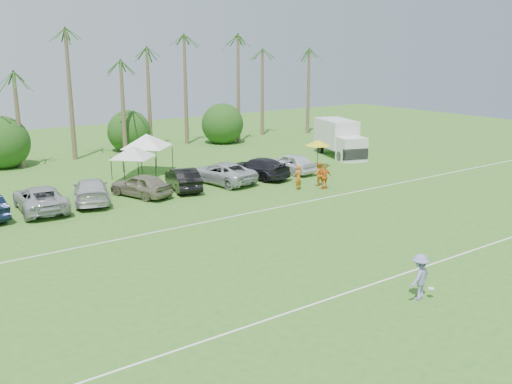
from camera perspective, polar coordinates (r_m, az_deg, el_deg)
ground at (r=23.44m, az=13.38°, el=-11.16°), size 120.00×120.00×0.00m
field_lines at (r=28.83m, az=1.32°, el=-5.84°), size 80.00×12.10×0.01m
palm_tree_4 at (r=53.11m, az=-22.62°, el=10.57°), size 2.40×2.40×8.90m
palm_tree_5 at (r=54.14m, az=-18.52°, el=11.90°), size 2.40×2.40×9.90m
palm_tree_6 at (r=55.46m, az=-14.56°, el=13.10°), size 2.40×2.40×10.90m
palm_tree_7 at (r=57.05m, az=-10.76°, el=14.17°), size 2.40×2.40×11.90m
palm_tree_8 at (r=59.40m, az=-6.19°, el=11.84°), size 2.40×2.40×8.90m
palm_tree_9 at (r=61.99m, az=-2.09°, el=12.81°), size 2.40×2.40×9.90m
palm_tree_10 at (r=64.88m, az=1.69°, el=13.64°), size 2.40×2.40×10.90m
palm_tree_11 at (r=67.37m, az=4.49°, el=14.35°), size 2.40×2.40×11.90m
bush_tree_2 at (r=57.71m, az=-12.61°, el=5.84°), size 4.00×4.00×4.00m
bush_tree_3 at (r=62.27m, az=-4.09°, el=6.74°), size 4.00×4.00×4.00m
sideline_player_a at (r=40.81m, az=4.22°, el=1.47°), size 0.74×0.58×1.80m
sideline_player_b at (r=42.20m, az=6.29°, el=1.80°), size 1.02×0.91×1.74m
sideline_player_c at (r=41.16m, az=6.87°, el=1.51°), size 1.12×0.66×1.79m
box_truck at (r=53.77m, az=8.38°, el=5.43°), size 4.29×6.93×3.35m
canopy_tent_left at (r=44.12m, az=-12.28°, el=4.54°), size 3.90×3.90×3.16m
canopy_tent_right at (r=46.71m, az=-10.92°, el=5.73°), size 4.59×4.59×3.72m
market_umbrella at (r=48.47m, az=6.20°, el=4.92°), size 2.12×2.12×2.36m
frisbee_player at (r=24.08m, az=16.03°, el=-8.16°), size 1.36×0.96×1.91m
parked_car_2 at (r=37.88m, az=-20.78°, el=-0.61°), size 3.10×5.91×1.59m
parked_car_3 at (r=38.95m, az=-16.18°, el=0.15°), size 3.78×5.88×1.59m
parked_car_4 at (r=39.64m, az=-11.44°, el=0.68°), size 3.34×5.01×1.59m
parked_car_5 at (r=41.12m, az=-7.30°, el=1.33°), size 2.84×5.08×1.59m
parked_car_6 at (r=42.79m, az=-3.46°, el=1.93°), size 3.68×6.11×1.59m
parked_car_7 at (r=44.47m, az=0.24°, el=2.43°), size 3.23×5.79×1.59m
parked_car_8 at (r=46.44m, az=3.54°, el=2.91°), size 2.15×4.76×1.59m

